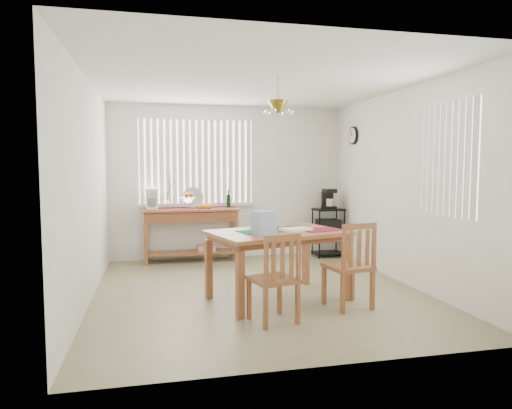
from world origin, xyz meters
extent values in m
cube|color=gray|center=(0.00, 0.00, -0.01)|extent=(4.00, 4.50, 0.01)
cube|color=white|center=(0.00, 2.30, 1.30)|extent=(4.00, 0.10, 2.60)
cube|color=white|center=(0.00, -2.30, 1.30)|extent=(4.00, 0.10, 2.60)
cube|color=white|center=(-2.05, 0.00, 1.30)|extent=(0.10, 4.50, 2.60)
cube|color=white|center=(2.05, 0.00, 1.30)|extent=(0.10, 4.50, 2.60)
cube|color=white|center=(0.00, 0.00, 2.65)|extent=(4.00, 4.50, 0.10)
cube|color=white|center=(-0.55, 2.25, 1.65)|extent=(1.90, 0.01, 1.40)
cube|color=white|center=(-1.45, 2.23, 1.65)|extent=(0.07, 0.03, 1.40)
cube|color=white|center=(-1.34, 2.23, 1.65)|extent=(0.07, 0.03, 1.40)
cube|color=white|center=(-1.24, 2.23, 1.65)|extent=(0.07, 0.03, 1.40)
cube|color=white|center=(-1.13, 2.23, 1.65)|extent=(0.07, 0.03, 1.40)
cube|color=white|center=(-1.03, 2.23, 1.65)|extent=(0.07, 0.03, 1.40)
cube|color=white|center=(-0.92, 2.23, 1.65)|extent=(0.07, 0.03, 1.40)
cube|color=white|center=(-0.81, 2.23, 1.65)|extent=(0.07, 0.03, 1.40)
cube|color=white|center=(-0.71, 2.23, 1.65)|extent=(0.07, 0.03, 1.40)
cube|color=white|center=(-0.60, 2.23, 1.65)|extent=(0.07, 0.03, 1.40)
cube|color=white|center=(-0.50, 2.23, 1.65)|extent=(0.07, 0.03, 1.40)
cube|color=white|center=(-0.39, 2.23, 1.65)|extent=(0.07, 0.03, 1.40)
cube|color=white|center=(-0.29, 2.23, 1.65)|extent=(0.07, 0.03, 1.40)
cube|color=white|center=(-0.18, 2.23, 1.65)|extent=(0.07, 0.03, 1.40)
cube|color=white|center=(-0.08, 2.23, 1.65)|extent=(0.07, 0.03, 1.40)
cube|color=white|center=(0.03, 2.23, 1.65)|extent=(0.07, 0.03, 1.40)
cube|color=white|center=(0.14, 2.23, 1.65)|extent=(0.07, 0.03, 1.40)
cube|color=white|center=(0.24, 2.23, 1.65)|extent=(0.07, 0.03, 1.40)
cube|color=white|center=(0.35, 2.23, 1.65)|extent=(0.07, 0.03, 1.40)
cube|color=white|center=(-0.55, 2.22, 0.92)|extent=(1.98, 0.06, 0.06)
cube|color=white|center=(-0.55, 2.22, 2.38)|extent=(1.98, 0.06, 0.06)
cube|color=white|center=(2.00, -0.90, 1.65)|extent=(0.01, 1.10, 1.30)
cube|color=white|center=(1.99, -1.40, 1.65)|extent=(0.03, 0.07, 1.30)
cube|color=white|center=(1.99, -1.29, 1.65)|extent=(0.03, 0.07, 1.30)
cube|color=white|center=(1.99, -1.18, 1.65)|extent=(0.03, 0.07, 1.30)
cube|color=white|center=(1.99, -1.07, 1.65)|extent=(0.03, 0.07, 1.30)
cube|color=white|center=(1.99, -0.96, 1.65)|extent=(0.03, 0.07, 1.30)
cube|color=white|center=(1.99, -0.85, 1.65)|extent=(0.03, 0.07, 1.30)
cube|color=white|center=(1.99, -0.74, 1.65)|extent=(0.03, 0.07, 1.30)
cube|color=white|center=(1.99, -0.63, 1.65)|extent=(0.03, 0.07, 1.30)
cube|color=white|center=(1.99, -0.52, 1.65)|extent=(0.03, 0.07, 1.30)
cube|color=white|center=(1.99, -0.41, 1.65)|extent=(0.03, 0.07, 1.30)
cylinder|color=black|center=(1.98, 1.55, 2.08)|extent=(0.04, 0.30, 0.30)
cylinder|color=white|center=(1.95, 1.55, 2.08)|extent=(0.01, 0.25, 0.25)
cylinder|color=olive|center=(0.14, -0.41, 2.43)|extent=(0.01, 0.01, 0.34)
cone|color=olive|center=(0.14, -0.41, 2.25)|extent=(0.24, 0.24, 0.14)
sphere|color=white|center=(0.30, -0.41, 2.19)|extent=(0.05, 0.05, 0.05)
sphere|color=white|center=(0.22, -0.27, 2.19)|extent=(0.05, 0.05, 0.05)
sphere|color=white|center=(0.06, -0.27, 2.19)|extent=(0.05, 0.05, 0.05)
sphere|color=white|center=(-0.02, -0.41, 2.19)|extent=(0.05, 0.05, 0.05)
sphere|color=white|center=(0.06, -0.55, 2.19)|extent=(0.05, 0.05, 0.05)
sphere|color=white|center=(0.22, -0.55, 2.19)|extent=(0.05, 0.05, 0.05)
cube|color=#995B33|center=(-0.67, 2.01, 0.86)|extent=(1.56, 0.44, 0.04)
cube|color=brown|center=(-0.67, 2.01, 0.75)|extent=(1.50, 0.40, 0.16)
cube|color=#995B33|center=(-1.40, 1.84, 0.34)|extent=(0.06, 0.06, 0.67)
cube|color=#995B33|center=(0.06, 1.84, 0.34)|extent=(0.06, 0.06, 0.67)
cube|color=#995B33|center=(-1.40, 2.18, 0.34)|extent=(0.06, 0.06, 0.67)
cube|color=#995B33|center=(0.06, 2.18, 0.34)|extent=(0.06, 0.06, 0.67)
cube|color=#995B33|center=(-0.67, 2.01, 0.15)|extent=(1.44, 0.38, 0.03)
cube|color=red|center=(-0.43, 2.01, 0.21)|extent=(0.29, 0.21, 0.10)
cube|color=maroon|center=(-0.67, 2.01, 0.88)|extent=(1.48, 0.24, 0.01)
cube|color=white|center=(-1.29, 2.01, 0.90)|extent=(0.19, 0.23, 0.05)
cube|color=white|center=(-1.29, 2.09, 1.02)|extent=(0.19, 0.08, 0.29)
cube|color=white|center=(-1.29, 1.99, 1.18)|extent=(0.19, 0.21, 0.07)
cylinder|color=white|center=(-1.29, 1.98, 0.99)|extent=(0.13, 0.13, 0.13)
cylinder|color=white|center=(-0.72, 1.99, 0.93)|extent=(0.05, 0.05, 0.10)
cone|color=white|center=(-0.72, 1.99, 1.02)|extent=(0.25, 0.25, 0.09)
sphere|color=#AD2917|center=(-0.67, 1.99, 1.10)|extent=(0.08, 0.08, 0.08)
sphere|color=#AD2917|center=(-0.74, 2.03, 1.10)|extent=(0.08, 0.08, 0.08)
sphere|color=#AD2917|center=(-0.74, 1.95, 1.10)|extent=(0.08, 0.08, 0.08)
sphere|color=orange|center=(-0.53, 1.93, 0.92)|extent=(0.08, 0.08, 0.08)
sphere|color=orange|center=(-0.46, 1.93, 0.92)|extent=(0.08, 0.08, 0.08)
sphere|color=orange|center=(-0.38, 1.93, 0.92)|extent=(0.08, 0.08, 0.08)
cylinder|color=silver|center=(-0.62, 2.19, 1.05)|extent=(0.35, 0.09, 0.35)
cylinder|color=white|center=(-1.01, 2.06, 0.95)|extent=(0.08, 0.08, 0.14)
cylinder|color=#4C3823|center=(-1.01, 2.06, 1.23)|extent=(0.08, 0.04, 0.43)
cylinder|color=#4C3823|center=(-1.01, 2.06, 1.26)|extent=(0.13, 0.06, 0.47)
cylinder|color=#4C3823|center=(-1.01, 2.06, 1.21)|extent=(0.17, 0.08, 0.35)
cylinder|color=#4C3823|center=(-1.01, 2.06, 1.28)|extent=(0.05, 0.03, 0.53)
cylinder|color=#4C3823|center=(-1.01, 2.06, 1.20)|extent=(0.21, 0.10, 0.30)
cylinder|color=black|center=(-0.04, 2.06, 0.99)|extent=(0.07, 0.07, 0.22)
cylinder|color=black|center=(-0.04, 2.06, 1.14)|extent=(0.03, 0.03, 0.08)
cylinder|color=black|center=(1.47, 1.74, 0.42)|extent=(0.02, 0.02, 0.84)
cylinder|color=black|center=(1.93, 1.74, 0.42)|extent=(0.02, 0.02, 0.84)
cylinder|color=black|center=(1.47, 2.09, 0.42)|extent=(0.02, 0.02, 0.84)
cylinder|color=black|center=(1.93, 2.09, 0.42)|extent=(0.02, 0.02, 0.84)
cube|color=black|center=(1.70, 1.92, 0.82)|extent=(0.49, 0.39, 0.03)
cube|color=black|center=(1.70, 1.92, 0.42)|extent=(0.49, 0.39, 0.02)
cube|color=black|center=(1.70, 1.92, 0.06)|extent=(0.49, 0.39, 0.02)
cube|color=black|center=(1.70, 1.92, 0.54)|extent=(0.38, 0.30, 0.22)
cube|color=black|center=(1.70, 1.90, 0.86)|extent=(0.20, 0.24, 0.05)
cube|color=black|center=(1.70, 1.98, 0.99)|extent=(0.20, 0.08, 0.30)
cube|color=black|center=(1.70, 1.90, 1.15)|extent=(0.20, 0.22, 0.07)
cylinder|color=silver|center=(1.70, 1.89, 0.95)|extent=(0.13, 0.13, 0.13)
cube|color=#995B33|center=(0.14, -0.41, 0.79)|extent=(1.73, 1.35, 0.04)
cube|color=brown|center=(0.14, -0.41, 0.74)|extent=(1.59, 1.22, 0.07)
cube|color=#995B33|center=(-0.42, -1.00, 0.35)|extent=(0.09, 0.09, 0.71)
cube|color=#995B33|center=(0.93, -0.63, 0.35)|extent=(0.09, 0.09, 0.71)
cube|color=#995B33|center=(-0.64, -0.19, 0.35)|extent=(0.09, 0.09, 0.71)
cube|color=#995B33|center=(0.70, 0.18, 0.35)|extent=(0.09, 0.09, 0.71)
cube|color=#126952|center=(-0.08, -0.42, 0.82)|extent=(0.53, 0.44, 0.01)
cube|color=maroon|center=(0.66, -0.44, 0.82)|extent=(0.53, 0.44, 0.01)
cube|color=white|center=(0.37, -0.41, 0.83)|extent=(0.38, 0.34, 0.03)
cube|color=black|center=(0.33, -0.27, 0.83)|extent=(0.32, 0.12, 0.03)
cube|color=#94B8D8|center=(-0.08, -0.64, 0.95)|extent=(0.27, 0.27, 0.26)
cube|color=#995B33|center=(-0.11, -1.15, 0.43)|extent=(0.51, 0.51, 0.04)
cube|color=#995B33|center=(0.02, -0.93, 0.21)|extent=(0.05, 0.05, 0.41)
cube|color=#995B33|center=(-0.33, -1.02, 0.21)|extent=(0.05, 0.05, 0.41)
cube|color=#995B33|center=(0.11, -1.28, 0.21)|extent=(0.05, 0.05, 0.41)
cube|color=#995B33|center=(-0.24, -1.37, 0.21)|extent=(0.05, 0.05, 0.41)
cube|color=#995B33|center=(0.12, -1.29, 0.68)|extent=(0.04, 0.04, 0.46)
cube|color=#995B33|center=(-0.23, -1.38, 0.68)|extent=(0.04, 0.04, 0.46)
cube|color=#995B33|center=(-0.06, -1.33, 0.88)|extent=(0.38, 0.12, 0.06)
cube|color=#995B33|center=(0.04, -1.31, 0.66)|extent=(0.04, 0.03, 0.37)
cube|color=#995B33|center=(-0.06, -1.33, 0.66)|extent=(0.04, 0.03, 0.37)
cube|color=#995B33|center=(-0.16, -1.36, 0.66)|extent=(0.04, 0.03, 0.37)
cube|color=#995B33|center=(0.83, -0.87, 0.46)|extent=(0.52, 0.52, 0.04)
cube|color=#995B33|center=(0.99, -0.65, 0.22)|extent=(0.05, 0.05, 0.43)
cube|color=#995B33|center=(0.61, -0.71, 0.22)|extent=(0.05, 0.05, 0.43)
cube|color=#995B33|center=(1.05, -1.02, 0.22)|extent=(0.05, 0.05, 0.43)
cube|color=#995B33|center=(0.68, -1.09, 0.22)|extent=(0.05, 0.05, 0.43)
cube|color=#995B33|center=(1.05, -1.03, 0.72)|extent=(0.04, 0.04, 0.49)
cube|color=#995B33|center=(0.68, -1.10, 0.72)|extent=(0.04, 0.04, 0.49)
cube|color=#995B33|center=(0.87, -1.07, 0.93)|extent=(0.40, 0.10, 0.06)
cube|color=#995B33|center=(0.97, -1.05, 0.70)|extent=(0.05, 0.03, 0.39)
cube|color=#995B33|center=(0.87, -1.07, 0.70)|extent=(0.05, 0.03, 0.39)
cube|color=#995B33|center=(0.76, -1.08, 0.70)|extent=(0.05, 0.03, 0.39)
camera|label=1|loc=(-1.26, -5.51, 1.57)|focal=32.00mm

